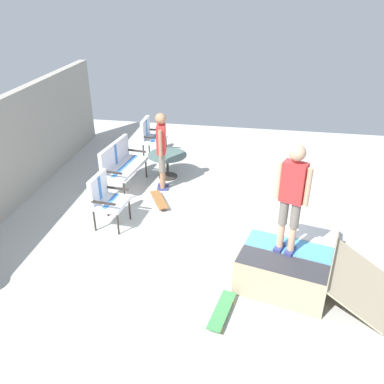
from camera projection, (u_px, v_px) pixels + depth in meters
ground_plane at (204, 236)px, 7.50m from camera, size 12.00×12.00×0.10m
skate_ramp at (289, 262)px, 6.26m from camera, size 1.85×2.38×0.61m
patio_bench at (120, 161)px, 8.86m from camera, size 1.31×0.71×1.02m
patio_chair_near_house at (150, 134)px, 10.35m from camera, size 0.62×0.55×1.02m
patio_chair_by_wall at (105, 196)px, 7.48m from camera, size 0.67×0.60×1.02m
patio_table at (167, 161)px, 9.38m from camera, size 0.90×0.90×0.57m
person_watching at (161, 146)px, 8.59m from camera, size 0.48×0.28×1.73m
person_skater at (292, 192)px, 5.55m from camera, size 0.33×0.45×1.68m
skateboard_by_bench at (159, 200)px, 8.43m from camera, size 0.80×0.56×0.10m
skateboard_spare at (222, 311)px, 5.65m from camera, size 0.82×0.35×0.10m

